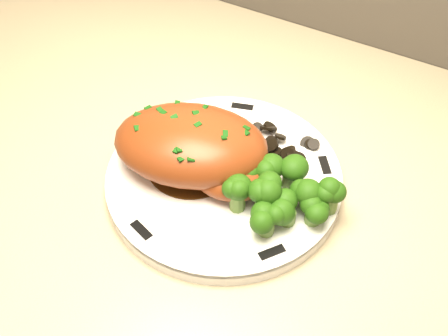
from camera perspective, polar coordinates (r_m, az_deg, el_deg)
The scene contains 11 objects.
counter at distance 0.99m, azimuth -4.47°, elevation -13.92°, with size 1.86×0.64×0.92m.
plate at distance 0.61m, azimuth 0.00°, elevation -1.16°, with size 0.26×0.26×0.02m, color white.
rim_accent_0 at distance 0.62m, azimuth 10.19°, elevation 0.27°, with size 0.03×0.01×0.00m, color black.
rim_accent_1 at distance 0.68m, azimuth 1.88°, elevation 6.24°, with size 0.03×0.01×0.00m, color black.
rim_accent_2 at distance 0.65m, azimuth -8.55°, elevation 3.02°, with size 0.03×0.01×0.00m, color black.
rim_accent_3 at distance 0.57m, azimuth -8.40°, elevation -6.27°, with size 0.03×0.01×0.00m, color black.
rim_accent_4 at distance 0.55m, azimuth 4.88°, elevation -8.54°, with size 0.03×0.01×0.00m, color black.
gravy_pool at distance 0.62m, azimuth -3.27°, elevation 0.30°, with size 0.10×0.10×0.00m, color #3A210A.
chicken_breast at distance 0.59m, azimuth -2.94°, elevation 2.01°, with size 0.20×0.16×0.06m.
mushroom_pile at distance 0.63m, azimuth 5.20°, elevation 1.96°, with size 0.07×0.05×0.02m.
broccoli_florets at distance 0.56m, azimuth 5.78°, elevation -2.51°, with size 0.12×0.09×0.04m.
Camera 1 is at (0.11, 1.30, 1.28)m, focal length 45.00 mm.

